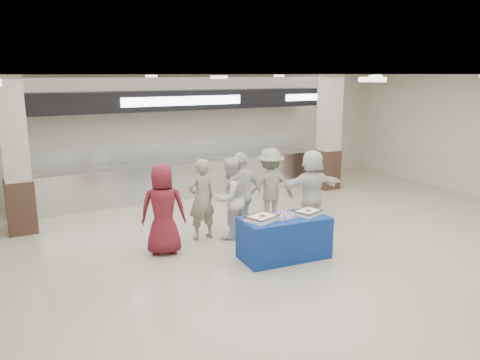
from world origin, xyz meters
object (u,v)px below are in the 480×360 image
cupcake_tray (283,216)px  civilian_white (311,188)px  chef_tall (230,198)px  soldier_b (270,187)px  sheet_cake_left (262,218)px  soldier_a (202,199)px  chef_short (242,195)px  display_table (284,238)px  sheet_cake_right (308,212)px  civilian_maroon (163,209)px

cupcake_tray → civilian_white: civilian_white is taller
chef_tall → soldier_b: (1.17, 0.36, 0.02)m
cupcake_tray → civilian_white: 2.04m
chef_tall → civilian_white: 1.92m
cupcake_tray → sheet_cake_left: bearing=174.4°
soldier_a → chef_short: 0.81m
cupcake_tray → chef_short: 1.38m
display_table → sheet_cake_left: bearing=-179.8°
soldier_a → chef_short: (0.77, -0.25, 0.05)m
sheet_cake_left → soldier_a: 1.64m
display_table → cupcake_tray: cupcake_tray is taller
sheet_cake_right → cupcake_tray: 0.49m
sheet_cake_left → soldier_b: (1.25, 1.72, 0.03)m
civilian_maroon → soldier_a: 1.00m
chef_short → soldier_a: bearing=-32.4°
chef_tall → chef_short: (0.25, -0.02, 0.04)m
soldier_b → civilian_white: 0.89m
chef_short → soldier_b: size_ratio=1.03×
display_table → chef_short: bearing=99.3°
display_table → cupcake_tray: (-0.03, -0.00, 0.41)m
sheet_cake_right → chef_tall: size_ratio=0.33×
sheet_cake_left → chef_tall: chef_tall is taller
sheet_cake_right → chef_tall: chef_tall is taller
display_table → chef_short: chef_short is taller
soldier_b → civilian_white: (0.75, -0.48, -0.01)m
civilian_white → display_table: bearing=50.1°
display_table → cupcake_tray: bearing=-168.4°
sheet_cake_right → civilian_white: civilian_white is taller
chef_tall → chef_short: bearing=159.1°
display_table → civilian_maroon: civilian_maroon is taller
chef_short → civilian_white: 1.67m
sheet_cake_left → civilian_white: bearing=31.9°
civilian_maroon → chef_tall: bearing=-151.8°
sheet_cake_left → display_table: bearing=-4.8°
soldier_a → display_table: bearing=113.0°
display_table → chef_tall: size_ratio=0.95×
display_table → civilian_white: bearing=44.4°
cupcake_tray → chef_tall: chef_tall is taller
civilian_white → cupcake_tray: bearing=49.7°
civilian_maroon → cupcake_tray: bearing=167.0°
sheet_cake_left → sheet_cake_right: 0.91m
sheet_cake_left → soldier_b: size_ratio=0.36×
soldier_a → chef_short: bearing=157.0°
sheet_cake_right → civilian_white: bearing=50.7°
sheet_cake_left → chef_short: 1.38m
soldier_b → sheet_cake_right: bearing=92.5°
soldier_b → civilian_white: bearing=161.0°
display_table → soldier_b: bearing=70.3°
chef_short → civilian_maroon: bearing=-10.0°
sheet_cake_right → chef_short: size_ratio=0.32×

